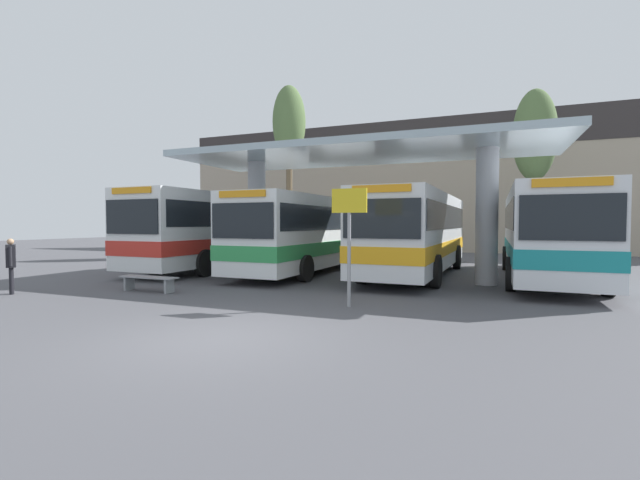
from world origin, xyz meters
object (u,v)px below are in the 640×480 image
at_px(transit_bus_right_bay, 417,230).
at_px(transit_bus_left_bay, 232,227).
at_px(transit_bus_far_right_bay, 546,231).
at_px(info_sign_platform, 349,223).
at_px(poplar_tree_behind_right, 289,127).
at_px(transit_bus_center_bay, 312,231).
at_px(pedestrian_waiting, 11,260).
at_px(parked_car_street, 350,239).
at_px(waiting_bench_mid_platform, 149,280).
at_px(poplar_tree_behind_left, 535,137).

bearing_deg(transit_bus_right_bay, transit_bus_left_bay, 1.12).
distance_m(transit_bus_left_bay, transit_bus_far_right_bay, 13.47).
height_order(transit_bus_right_bay, info_sign_platform, transit_bus_right_bay).
relative_size(transit_bus_right_bay, poplar_tree_behind_right, 1.01).
bearing_deg(transit_bus_right_bay, transit_bus_center_bay, 4.63).
bearing_deg(pedestrian_waiting, transit_bus_right_bay, 76.15).
xyz_separation_m(transit_bus_center_bay, parked_car_street, (-1.81, 11.12, -0.77)).
relative_size(transit_bus_left_bay, transit_bus_right_bay, 1.12).
relative_size(transit_bus_far_right_bay, waiting_bench_mid_platform, 5.63).
bearing_deg(transit_bus_left_bay, info_sign_platform, 139.09).
bearing_deg(transit_bus_right_bay, info_sign_platform, 87.95).
bearing_deg(waiting_bench_mid_platform, transit_bus_far_right_bay, 33.10).
xyz_separation_m(transit_bus_right_bay, poplar_tree_behind_left, (4.94, 8.96, 5.03)).
bearing_deg(waiting_bench_mid_platform, poplar_tree_behind_left, 54.01).
xyz_separation_m(transit_bus_left_bay, pedestrian_waiting, (-1.47, -9.34, -0.89)).
height_order(info_sign_platform, poplar_tree_behind_left, poplar_tree_behind_left).
distance_m(info_sign_platform, parked_car_street, 19.18).
distance_m(transit_bus_left_bay, pedestrian_waiting, 9.50).
xyz_separation_m(transit_bus_left_bay, poplar_tree_behind_right, (-0.45, 7.22, 6.38)).
height_order(info_sign_platform, parked_car_street, info_sign_platform).
height_order(transit_bus_left_bay, waiting_bench_mid_platform, transit_bus_left_bay).
xyz_separation_m(transit_bus_right_bay, transit_bus_far_right_bay, (4.64, 0.17, 0.01)).
xyz_separation_m(info_sign_platform, poplar_tree_behind_right, (-8.77, 14.69, 6.16)).
xyz_separation_m(transit_bus_center_bay, poplar_tree_behind_left, (9.44, 9.17, 5.07)).
bearing_deg(transit_bus_far_right_bay, parked_car_street, -43.90).
distance_m(transit_bus_center_bay, transit_bus_far_right_bay, 9.15).
relative_size(transit_bus_center_bay, info_sign_platform, 3.77).
bearing_deg(info_sign_platform, transit_bus_left_bay, 138.08).
relative_size(waiting_bench_mid_platform, poplar_tree_behind_right, 0.18).
relative_size(waiting_bench_mid_platform, poplar_tree_behind_left, 0.21).
bearing_deg(parked_car_street, waiting_bench_mid_platform, -96.25).
height_order(transit_bus_center_bay, parked_car_street, transit_bus_center_bay).
height_order(waiting_bench_mid_platform, pedestrian_waiting, pedestrian_waiting).
bearing_deg(transit_bus_left_bay, transit_bus_right_bay, -179.77).
height_order(poplar_tree_behind_right, parked_car_street, poplar_tree_behind_right).
distance_m(waiting_bench_mid_platform, poplar_tree_behind_right, 16.86).
distance_m(waiting_bench_mid_platform, info_sign_platform, 6.64).
relative_size(transit_bus_far_right_bay, poplar_tree_behind_left, 1.16).
height_order(transit_bus_left_bay, poplar_tree_behind_right, poplar_tree_behind_right).
height_order(transit_bus_far_right_bay, parked_car_street, transit_bus_far_right_bay).
xyz_separation_m(waiting_bench_mid_platform, pedestrian_waiting, (-3.39, -1.86, 0.65)).
bearing_deg(transit_bus_center_bay, poplar_tree_behind_left, -134.58).
distance_m(waiting_bench_mid_platform, poplar_tree_behind_left, 21.18).
bearing_deg(transit_bus_center_bay, parked_car_street, -79.53).
distance_m(transit_bus_far_right_bay, info_sign_platform, 9.12).
bearing_deg(pedestrian_waiting, transit_bus_far_right_bay, 66.47).
distance_m(transit_bus_left_bay, poplar_tree_behind_right, 9.64).
xyz_separation_m(transit_bus_center_bay, info_sign_platform, (3.99, -7.14, 0.34)).
relative_size(transit_bus_center_bay, parked_car_street, 2.58).
bearing_deg(parked_car_street, poplar_tree_behind_left, -14.16).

